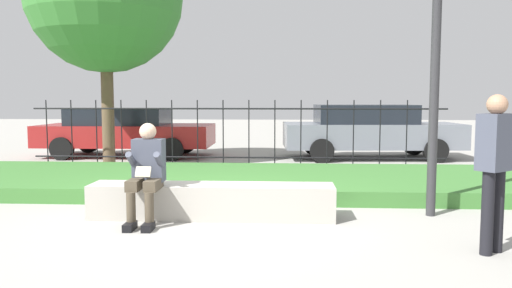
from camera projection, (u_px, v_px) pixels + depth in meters
ground_plane at (206, 218)px, 6.49m from camera, size 60.00×60.00×0.00m
stone_bench at (212, 203)px, 6.46m from camera, size 3.15×0.53×0.44m
person_seated_reader at (147, 169)px, 6.17m from camera, size 0.42×0.73×1.24m
grass_berm at (226, 181)px, 8.72m from camera, size 10.72×3.10×0.23m
iron_fence at (236, 134)px, 10.50m from camera, size 8.72×0.03×1.51m
car_parked_right at (369, 130)px, 12.82m from camera, size 4.54×2.09×1.39m
car_parked_left at (125, 131)px, 13.30m from camera, size 4.53×1.99×1.28m
person_passerby at (495, 161)px, 4.92m from camera, size 0.42×0.39×1.59m
street_lamp at (436, 36)px, 6.40m from camera, size 0.28×0.28×3.80m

